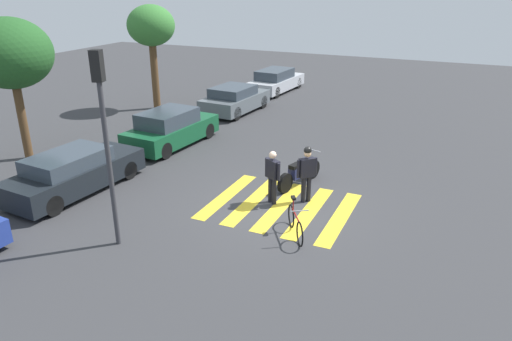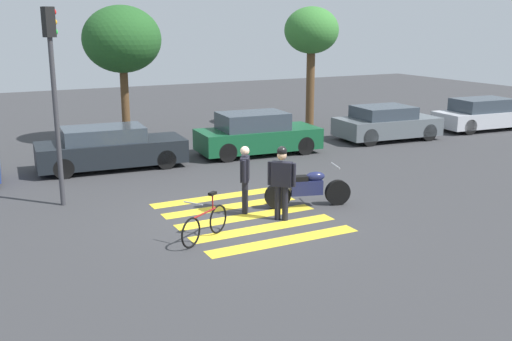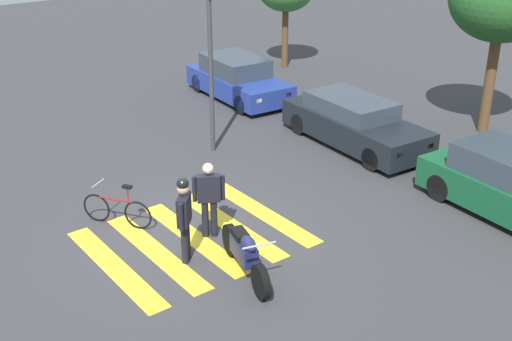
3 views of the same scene
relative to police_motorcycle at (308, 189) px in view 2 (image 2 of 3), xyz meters
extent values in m
plane|color=#38383A|center=(-1.72, -0.03, -0.46)|extent=(60.00, 60.00, 0.00)
cylinder|color=black|center=(0.75, -0.21, -0.14)|extent=(0.65, 0.31, 0.64)
cylinder|color=black|center=(-0.74, 0.21, -0.14)|extent=(0.65, 0.31, 0.64)
cube|color=#1E234C|center=(-0.04, 0.01, 0.04)|extent=(0.85, 0.49, 0.36)
ellipsoid|color=#1E234C|center=(0.18, -0.05, 0.31)|extent=(0.53, 0.36, 0.24)
cube|color=black|center=(-0.23, 0.07, 0.28)|extent=(0.49, 0.35, 0.12)
cylinder|color=#A5A5AD|center=(0.68, -0.19, 0.56)|extent=(0.20, 0.61, 0.04)
torus|color=black|center=(-3.60, -1.29, -0.14)|extent=(0.56, 0.38, 0.64)
torus|color=black|center=(-2.76, -0.75, -0.14)|extent=(0.56, 0.38, 0.64)
cylinder|color=maroon|center=(-3.18, -1.02, 0.14)|extent=(0.68, 0.46, 0.04)
cylinder|color=maroon|center=(-2.93, -0.85, 0.31)|extent=(0.04, 0.04, 0.34)
cube|color=black|center=(-2.93, -0.85, 0.49)|extent=(0.22, 0.19, 0.06)
cylinder|color=#99999E|center=(-3.52, -1.23, 0.46)|extent=(0.27, 0.40, 0.03)
cylinder|color=black|center=(-1.03, -0.66, -0.05)|extent=(0.14, 0.14, 0.81)
cylinder|color=black|center=(-1.16, -0.54, -0.05)|extent=(0.14, 0.14, 0.81)
cube|color=black|center=(-1.10, -0.60, 0.64)|extent=(0.48, 0.47, 0.58)
sphere|color=tan|center=(-1.10, -0.60, 1.08)|extent=(0.22, 0.22, 0.22)
cylinder|color=black|center=(-0.89, -0.80, 0.64)|extent=(0.09, 0.09, 0.55)
cylinder|color=black|center=(-1.31, -0.40, 0.64)|extent=(0.09, 0.09, 0.55)
sphere|color=black|center=(-1.10, -0.60, 1.18)|extent=(0.23, 0.23, 0.23)
cylinder|color=black|center=(-1.55, 0.37, -0.06)|extent=(0.14, 0.14, 0.81)
cylinder|color=black|center=(-1.64, 0.21, -0.06)|extent=(0.14, 0.14, 0.81)
cube|color=black|center=(-1.60, 0.29, 0.63)|extent=(0.41, 0.51, 0.57)
sphere|color=beige|center=(-1.60, 0.29, 1.07)|extent=(0.22, 0.22, 0.22)
cylinder|color=black|center=(-1.45, 0.54, 0.63)|extent=(0.09, 0.09, 0.54)
cylinder|color=black|center=(-1.74, 0.04, 0.63)|extent=(0.09, 0.09, 0.54)
cube|color=yellow|center=(-1.72, -1.83, -0.45)|extent=(3.51, 0.45, 0.01)
cube|color=yellow|center=(-1.72, -0.93, -0.45)|extent=(3.51, 0.45, 0.01)
cube|color=yellow|center=(-1.72, -0.03, -0.45)|extent=(3.51, 0.45, 0.01)
cube|color=yellow|center=(-1.72, 0.87, -0.45)|extent=(3.51, 0.45, 0.01)
cube|color=yellow|center=(-1.72, 1.77, -0.45)|extent=(3.51, 0.45, 0.01)
cylinder|color=black|center=(-1.72, 6.86, -0.15)|extent=(0.63, 0.27, 0.61)
cylinder|color=black|center=(-1.83, 5.40, -0.15)|extent=(0.63, 0.27, 0.61)
cylinder|color=black|center=(-4.79, 7.10, -0.15)|extent=(0.63, 0.27, 0.61)
cylinder|color=black|center=(-4.90, 5.64, -0.15)|extent=(0.63, 0.27, 0.61)
cube|color=black|center=(-3.31, 6.25, 0.06)|extent=(4.64, 2.03, 0.71)
cube|color=#333D47|center=(-3.54, 6.27, 0.65)|extent=(2.55, 1.67, 0.46)
cube|color=#F2EDCC|center=(-1.05, 6.62, 0.17)|extent=(0.10, 0.21, 0.12)
cube|color=#F2EDCC|center=(-1.14, 5.54, 0.17)|extent=(0.10, 0.21, 0.12)
cylinder|color=black|center=(3.24, 6.69, -0.14)|extent=(0.65, 0.27, 0.64)
cylinder|color=black|center=(3.13, 5.17, -0.14)|extent=(0.65, 0.27, 0.64)
cylinder|color=black|center=(0.38, 6.91, -0.14)|extent=(0.65, 0.27, 0.64)
cylinder|color=black|center=(0.27, 5.39, -0.14)|extent=(0.65, 0.27, 0.64)
cube|color=#14512D|center=(1.76, 6.04, 0.07)|extent=(4.34, 2.06, 0.71)
cube|color=#333D47|center=(1.55, 6.05, 0.71)|extent=(2.39, 1.70, 0.58)
cube|color=#F2EDCC|center=(3.86, 6.43, 0.18)|extent=(0.10, 0.21, 0.12)
cube|color=#F2EDCC|center=(3.78, 5.32, 0.18)|extent=(0.10, 0.21, 0.12)
cylinder|color=black|center=(8.83, 6.77, -0.13)|extent=(0.67, 0.27, 0.66)
cylinder|color=black|center=(8.70, 5.10, -0.13)|extent=(0.67, 0.27, 0.66)
cylinder|color=black|center=(6.15, 6.98, -0.13)|extent=(0.67, 0.27, 0.66)
cylinder|color=black|center=(6.02, 5.31, -0.13)|extent=(0.67, 0.27, 0.66)
cube|color=slate|center=(7.43, 6.04, 0.06)|extent=(4.08, 2.19, 0.68)
cube|color=#333D47|center=(7.23, 6.05, 0.63)|extent=(2.25, 1.83, 0.46)
cube|color=#F2EDCC|center=(9.40, 6.49, 0.16)|extent=(0.10, 0.21, 0.12)
cube|color=#F2EDCC|center=(9.31, 5.29, 0.16)|extent=(0.10, 0.21, 0.12)
cylinder|color=black|center=(14.19, 6.55, -0.14)|extent=(0.66, 0.27, 0.64)
cylinder|color=black|center=(11.19, 6.78, -0.14)|extent=(0.66, 0.27, 0.64)
cylinder|color=black|center=(11.08, 5.31, -0.14)|extent=(0.66, 0.27, 0.64)
cube|color=#B7BAC1|center=(12.63, 5.93, 0.03)|extent=(4.53, 2.04, 0.63)
cube|color=#333D47|center=(12.41, 5.95, 0.61)|extent=(2.49, 1.68, 0.53)
cylinder|color=#38383D|center=(-5.40, 2.94, 1.61)|extent=(0.12, 0.12, 4.13)
cube|color=black|center=(-5.40, 2.94, 4.02)|extent=(0.30, 0.30, 0.70)
sphere|color=red|center=(-5.28, 2.98, 4.25)|extent=(0.16, 0.16, 0.16)
sphere|color=orange|center=(-5.28, 2.98, 4.02)|extent=(0.16, 0.16, 0.16)
sphere|color=green|center=(-5.28, 2.98, 3.79)|extent=(0.16, 0.16, 0.16)
cylinder|color=brown|center=(-1.79, 10.05, 0.94)|extent=(0.30, 0.30, 2.79)
ellipsoid|color=#235623|center=(-1.79, 10.05, 3.41)|extent=(2.87, 2.87, 2.44)
cylinder|color=brown|center=(6.41, 10.05, 1.17)|extent=(0.36, 0.36, 3.27)
ellipsoid|color=#387A33|center=(6.41, 10.05, 3.68)|extent=(2.32, 2.32, 1.97)
camera|label=1|loc=(-13.68, -4.63, 5.81)|focal=33.71mm
camera|label=2|loc=(-7.70, -12.11, 4.03)|focal=42.01mm
camera|label=3|loc=(8.15, -6.01, 6.26)|focal=44.96mm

